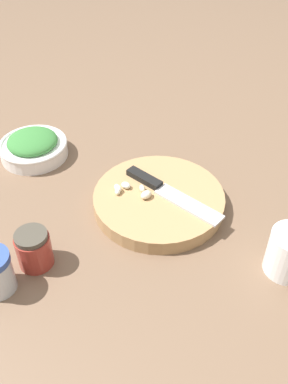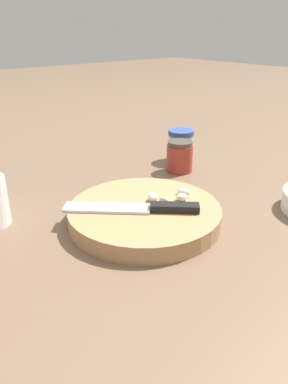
{
  "view_description": "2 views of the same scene",
  "coord_description": "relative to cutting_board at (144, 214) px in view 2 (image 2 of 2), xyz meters",
  "views": [
    {
      "loc": [
        0.02,
        0.6,
        0.59
      ],
      "look_at": [
        -0.0,
        -0.02,
        0.05
      ],
      "focal_mm": 40.0,
      "sensor_mm": 36.0,
      "label": 1
    },
    {
      "loc": [
        -0.4,
        -0.48,
        0.32
      ],
      "look_at": [
        -0.03,
        -0.03,
        0.06
      ],
      "focal_mm": 35.0,
      "sensor_mm": 36.0,
      "label": 2
    }
  ],
  "objects": [
    {
      "name": "ground_plane",
      "position": [
        0.03,
        0.04,
        -0.02
      ],
      "size": [
        5.0,
        5.0,
        0.0
      ],
      "primitive_type": "plane",
      "color": "brown"
    },
    {
      "name": "cutting_board",
      "position": [
        0.0,
        0.0,
        0.0
      ],
      "size": [
        0.26,
        0.26,
        0.03
      ],
      "color": "tan",
      "rests_on": "ground_plane"
    },
    {
      "name": "chef_knife",
      "position": [
        -0.02,
        -0.01,
        0.02
      ],
      "size": [
        0.19,
        0.18,
        0.01
      ],
      "rotation": [
        0.0,
        0.0,
        0.82
      ],
      "color": "black",
      "rests_on": "cutting_board"
    },
    {
      "name": "garlic_cloves",
      "position": [
        0.05,
        -0.01,
        0.02
      ],
      "size": [
        0.08,
        0.06,
        0.02
      ],
      "color": "#ECE6C5",
      "rests_on": "cutting_board"
    },
    {
      "name": "spice_jar",
      "position": [
        0.28,
        0.19,
        0.02
      ],
      "size": [
        0.06,
        0.06,
        0.08
      ],
      "color": "silver",
      "rests_on": "ground_plane"
    },
    {
      "name": "honey_jar",
      "position": [
        0.22,
        0.14,
        0.02
      ],
      "size": [
        0.06,
        0.06,
        0.07
      ],
      "color": "#9E3328",
      "rests_on": "ground_plane"
    }
  ]
}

